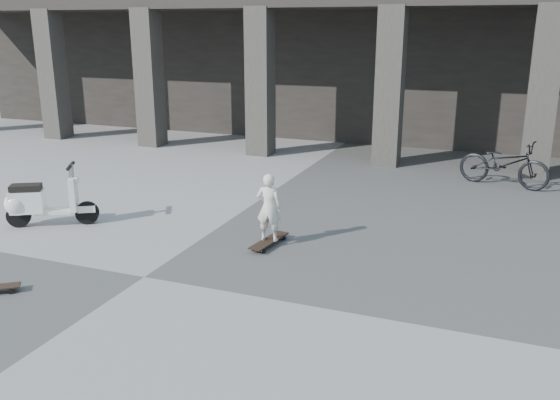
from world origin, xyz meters
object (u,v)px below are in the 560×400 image
(child, at_px, (269,207))
(bicycle, at_px, (504,163))
(longboard, at_px, (269,241))
(scooter, at_px, (35,202))

(child, distance_m, bicycle, 6.47)
(child, relative_size, bicycle, 0.56)
(child, bearing_deg, bicycle, -129.94)
(longboard, bearing_deg, child, -37.14)
(longboard, xyz_separation_m, scooter, (-4.30, -0.61, 0.37))
(longboard, xyz_separation_m, child, (0.00, 0.00, 0.59))
(longboard, relative_size, child, 0.88)
(scooter, bearing_deg, child, -21.86)
(child, relative_size, scooter, 0.77)
(child, distance_m, scooter, 4.34)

